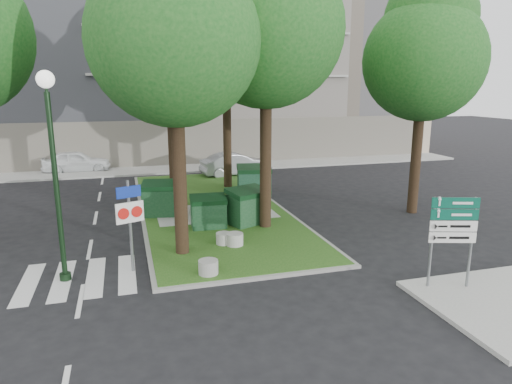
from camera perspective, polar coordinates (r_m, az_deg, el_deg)
name	(u,v)px	position (r m, az deg, el deg)	size (l,w,h in m)	color
ground	(246,280)	(13.45, -1.29, -10.98)	(120.00, 120.00, 0.00)	black
median_island	(211,208)	(20.91, -5.64, -1.99)	(6.00, 16.00, 0.12)	#1C4E16
median_kerb	(211,208)	(20.91, -5.64, -2.01)	(6.30, 16.30, 0.10)	gray
building_sidewalk	(174,169)	(31.00, -10.18, 2.84)	(42.00, 3.00, 0.12)	#999993
zebra_crossing	(111,275)	(14.46, -17.64, -9.82)	(5.00, 3.00, 0.01)	silver
apartment_building	(159,53)	(38.07, -11.97, 16.64)	(41.00, 12.00, 16.00)	#BBA88C
tree_median_near_left	(176,23)	(14.64, -9.92, 20.11)	(5.20, 5.20, 10.53)	black
tree_median_near_right	(268,14)	(17.41, 1.53, 21.36)	(5.60, 5.60, 11.46)	black
tree_median_mid	(171,51)	(21.09, -10.58, 16.97)	(4.80, 4.80, 9.99)	black
tree_median_far	(227,29)	(24.69, -3.63, 19.69)	(5.80, 5.80, 11.93)	black
tree_street_right	(426,49)	(20.93, 20.45, 16.43)	(5.00, 5.00, 10.06)	black
dumpster_a	(161,199)	(19.75, -11.73, -0.82)	(1.76, 1.39, 1.47)	#0F3819
dumpster_b	(208,212)	(17.78, -5.96, -2.48)	(1.41, 1.02, 1.27)	#10371A
dumpster_c	(248,206)	(18.15, -1.03, -1.78)	(1.87, 1.62, 1.46)	#103719
dumpster_d	(254,181)	(22.79, -0.24, 1.41)	(1.83, 1.43, 1.55)	#123C25
bollard_left	(208,267)	(13.57, -5.98, -9.32)	(0.58, 0.58, 0.42)	gray
bollard_right	(235,239)	(15.83, -2.68, -5.92)	(0.59, 0.59, 0.42)	#A3A39E
bollard_mid	(224,238)	(15.99, -4.05, -5.80)	(0.54, 0.54, 0.39)	#A2A29D
litter_bin	(242,184)	(23.87, -1.81, 1.02)	(0.42, 0.42, 0.73)	gold
street_lamp	(53,153)	(13.60, -24.05, 4.45)	(0.47, 0.47, 5.90)	black
traffic_sign_pole	(130,214)	(13.97, -15.53, -2.65)	(0.81, 0.34, 2.82)	slate
directional_sign	(453,228)	(13.29, 23.39, -4.15)	(1.21, 0.41, 2.52)	slate
car_white	(76,161)	(31.87, -21.55, 3.59)	(1.68, 4.19, 1.43)	white
car_silver	(236,164)	(28.56, -2.56, 3.50)	(1.52, 4.37, 1.44)	gray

